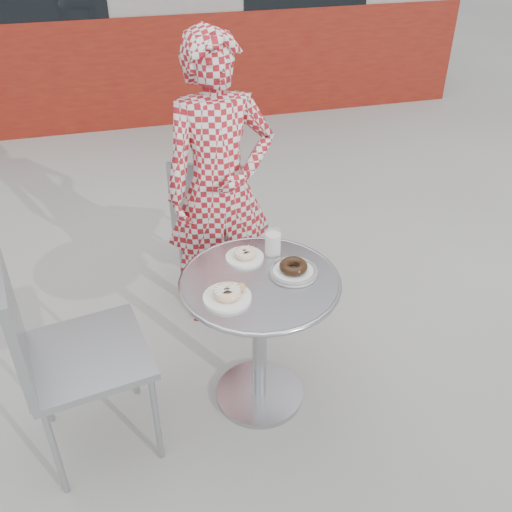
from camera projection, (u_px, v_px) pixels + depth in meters
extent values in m
plane|color=#AAA7A2|center=(266.00, 395.00, 2.68)|extent=(60.00, 60.00, 0.00)
cube|color=maroon|center=(160.00, 70.00, 5.35)|extent=(6.02, 0.20, 1.00)
cylinder|color=silver|center=(259.00, 393.00, 2.68)|extent=(0.41, 0.41, 0.03)
cylinder|color=silver|center=(260.00, 342.00, 2.50)|extent=(0.06, 0.06, 0.65)
cylinder|color=silver|center=(260.00, 282.00, 2.31)|extent=(0.65, 0.65, 0.02)
torus|color=silver|center=(260.00, 282.00, 2.31)|extent=(0.67, 0.67, 0.02)
cube|color=#9B9DA2|center=(216.00, 218.00, 3.20)|extent=(0.52, 0.52, 0.03)
cube|color=#9B9DA2|center=(208.00, 201.00, 2.93)|extent=(0.38, 0.18, 0.40)
cube|color=#9B9DA2|center=(87.00, 355.00, 2.21)|extent=(0.53, 0.53, 0.03)
cube|color=#9B9DA2|center=(13.00, 323.00, 2.00)|extent=(0.11, 0.45, 0.46)
imported|color=maroon|center=(220.00, 188.00, 2.80)|extent=(0.57, 0.39, 1.51)
cylinder|color=white|center=(245.00, 257.00, 2.43)|extent=(0.16, 0.16, 0.01)
torus|color=#DDA055|center=(245.00, 253.00, 2.42)|extent=(0.09, 0.09, 0.03)
cylinder|color=white|center=(227.00, 297.00, 2.20)|extent=(0.19, 0.19, 0.01)
torus|color=#DDA055|center=(227.00, 292.00, 2.19)|extent=(0.11, 0.11, 0.04)
sphere|color=#B77A3F|center=(241.00, 287.00, 2.21)|extent=(0.04, 0.04, 0.04)
cylinder|color=white|center=(293.00, 272.00, 2.34)|extent=(0.20, 0.20, 0.01)
torus|color=black|center=(293.00, 266.00, 2.33)|extent=(0.12, 0.12, 0.04)
torus|color=black|center=(293.00, 271.00, 2.34)|extent=(0.20, 0.20, 0.02)
cylinder|color=white|center=(273.00, 244.00, 2.44)|extent=(0.07, 0.07, 0.10)
cylinder|color=white|center=(273.00, 242.00, 2.44)|extent=(0.07, 0.07, 0.12)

